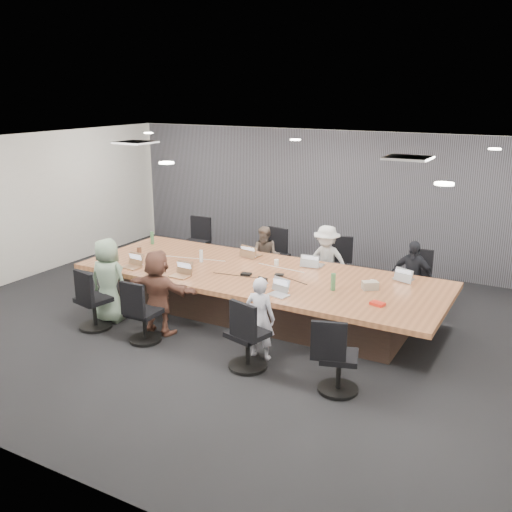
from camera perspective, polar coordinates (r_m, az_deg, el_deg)
The scene contains 38 objects.
floor at distance 9.11m, azimuth -1.22°, elevation -6.98°, with size 10.00×8.00×0.00m, color black.
ceiling at distance 8.40m, azimuth -1.34°, elevation 10.84°, with size 10.00×8.00×0.00m, color white.
wall_back at distance 12.19m, azimuth 8.24°, elevation 5.78°, with size 10.00×2.80×0.00m, color beige.
wall_front at distance 5.74m, azimuth -21.90°, elevation -7.54°, with size 10.00×2.80×0.00m, color beige.
wall_left at distance 11.91m, azimuth -22.65°, elevation 4.43°, with size 8.00×2.80×0.00m, color beige.
curtain at distance 12.12m, azimuth 8.10°, elevation 5.72°, with size 9.80×0.04×2.80m, color #4F4E56.
conference_table at distance 9.37m, azimuth 0.30°, elevation -3.66°, with size 6.00×2.20×0.74m.
chair_0 at distance 11.97m, azimuth -6.11°, elevation 0.92°, with size 0.59×0.59×0.88m, color black, non-canonical shape.
chair_1 at distance 11.05m, azimuth 1.82°, elevation -0.43°, with size 0.56×0.56×0.83m, color black, non-canonical shape.
chair_2 at distance 10.58m, azimuth 7.69°, elevation -1.41°, with size 0.54×0.54×0.81m, color black, non-canonical shape.
chair_3 at distance 10.18m, azimuth 15.68°, elevation -2.86°, with size 0.49×0.49×0.72m, color black, non-canonical shape.
chair_4 at distance 9.23m, azimuth -15.90°, elevation -4.69°, with size 0.53×0.53×0.79m, color black, non-canonical shape.
chair_5 at distance 8.60m, azimuth -11.12°, elevation -6.04°, with size 0.51×0.51×0.76m, color black, non-canonical shape.
chair_6 at distance 7.65m, azimuth -0.85°, elevation -8.37°, with size 0.55×0.55×0.82m, color black, non-canonical shape.
chair_7 at distance 7.17m, azimuth 8.29°, elevation -10.48°, with size 0.53×0.53×0.79m, color black, non-canonical shape.
person_1 at distance 10.71m, azimuth 0.98°, elevation -0.08°, with size 0.56×0.44×1.15m, color brown.
laptop_1 at distance 10.19m, azimuth -0.47°, elevation 0.08°, with size 0.34×0.23×0.02m, color #8C6647.
person_2 at distance 10.20m, azimuth 7.03°, elevation -0.58°, with size 0.85×0.49×1.31m, color #BBBDBC.
laptop_2 at distance 9.68m, azimuth 5.82°, elevation -0.89°, with size 0.33×0.22×0.02m, color #B2B2B7.
person_3 at distance 9.78m, azimuth 15.31°, elevation -2.02°, with size 0.73×0.30×1.24m, color black.
laptop_3 at distance 9.23m, azimuth 14.53°, elevation -2.23°, with size 0.29×0.20×0.02m, color #B2B2B7.
person_4 at distance 9.36m, azimuth -14.55°, elevation -2.37°, with size 0.67×0.44×1.37m, color gray.
laptop_4 at distance 9.73m, azimuth -12.38°, elevation -1.12°, with size 0.31×0.21×0.02m, color #8C6647.
person_5 at distance 8.74m, azimuth -9.76°, elevation -3.58°, with size 1.23×0.39×1.32m, color brown.
laptop_5 at distance 9.13m, azimuth -7.65°, elevation -2.04°, with size 0.30×0.21×0.02m, color #8C6647.
person_6 at distance 7.86m, azimuth 0.42°, elevation -6.23°, with size 0.43×0.28×1.18m, color silver.
laptop_6 at distance 8.25m, azimuth 2.25°, elevation -3.93°, with size 0.29×0.20×0.02m, color #B2B2B7.
bottle_green_left at distance 11.11m, azimuth -10.35°, elevation 1.80°, with size 0.07×0.07×0.24m, color #407647.
bottle_green_right at distance 8.51m, azimuth 7.72°, elevation -2.58°, with size 0.07×0.07×0.26m, color #407647.
bottle_clear at distance 9.85m, azimuth -5.50°, elevation 0.01°, with size 0.06×0.06×0.21m, color silver.
cup_white_far at distance 9.64m, azimuth 2.05°, elevation -0.64°, with size 0.08×0.08×0.10m, color white.
cup_white_near at distance 8.75m, azimuth 11.57°, elevation -2.74°, with size 0.09×0.09×0.11m, color white.
mug_brown at distance 10.62m, azimuth -11.61°, elevation 0.64°, with size 0.08×0.08×0.10m, color brown.
mic_left at distance 9.14m, azimuth -0.99°, elevation -1.82°, with size 0.16×0.11×0.03m, color black.
mic_right at distance 9.11m, azimuth 2.32°, elevation -1.90°, with size 0.14×0.09×0.03m, color black.
stapler at distance 8.86m, azimuth 0.68°, elevation -2.33°, with size 0.16×0.04×0.06m, color black.
canvas_bag at distance 8.65m, azimuth 11.34°, elevation -2.91°, with size 0.23×0.14×0.12m, color tan.
snack_packet at distance 8.07m, azimuth 12.05°, elevation -4.69°, with size 0.19×0.13×0.04m, color red.
Camera 1 is at (4.20, -7.23, 3.62)m, focal length 40.00 mm.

